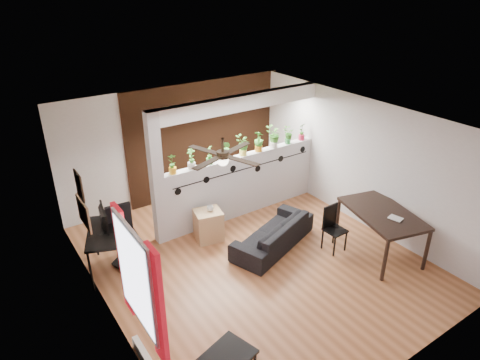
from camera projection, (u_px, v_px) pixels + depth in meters
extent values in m
cube|color=brown|center=(253.00, 261.00, 7.81)|extent=(6.30, 7.10, 0.10)
cube|color=#B7B7BA|center=(174.00, 143.00, 9.47)|extent=(6.30, 0.04, 2.90)
cube|color=#B7B7BA|center=(407.00, 297.00, 4.98)|extent=(6.30, 0.04, 2.90)
cube|color=#B7B7BA|center=(101.00, 246.00, 5.90)|extent=(0.04, 7.10, 2.90)
cube|color=#B7B7BA|center=(360.00, 162.00, 8.55)|extent=(0.04, 7.10, 2.90)
cube|color=white|center=(256.00, 119.00, 6.63)|extent=(6.30, 7.10, 0.10)
cube|color=#BCBCC1|center=(243.00, 185.00, 9.02)|extent=(3.60, 0.18, 1.35)
cube|color=white|center=(243.00, 102.00, 8.24)|extent=(3.60, 0.18, 0.30)
cube|color=#BCBCC1|center=(157.00, 180.00, 7.78)|extent=(0.22, 0.20, 2.60)
cube|color=#9C532D|center=(207.00, 137.00, 9.84)|extent=(3.90, 0.05, 2.60)
cube|color=black|center=(246.00, 169.00, 8.77)|extent=(3.31, 0.01, 0.02)
cylinder|color=black|center=(178.00, 192.00, 8.02)|extent=(0.14, 0.01, 0.14)
cylinder|color=black|center=(206.00, 180.00, 8.30)|extent=(0.14, 0.01, 0.14)
cylinder|color=black|center=(233.00, 169.00, 8.58)|extent=(0.14, 0.01, 0.14)
cylinder|color=black|center=(258.00, 169.00, 8.96)|extent=(0.14, 0.01, 0.14)
cylinder|color=black|center=(281.00, 159.00, 9.24)|extent=(0.14, 0.01, 0.14)
cylinder|color=black|center=(303.00, 149.00, 9.52)|extent=(0.14, 0.01, 0.14)
cube|color=white|center=(134.00, 277.00, 4.91)|extent=(0.02, 0.95, 1.25)
cube|color=white|center=(135.00, 276.00, 4.92)|extent=(0.04, 1.05, 1.35)
cube|color=red|center=(158.00, 307.00, 4.61)|extent=(0.06, 0.30, 1.55)
cube|color=red|center=(124.00, 261.00, 5.36)|extent=(0.06, 0.30, 1.55)
cube|color=#936847|center=(84.00, 213.00, 6.61)|extent=(0.03, 0.60, 0.45)
cube|color=#8C7259|center=(79.00, 186.00, 6.35)|extent=(0.03, 0.30, 0.40)
cube|color=black|center=(79.00, 186.00, 6.35)|extent=(0.02, 0.34, 0.44)
cylinder|color=black|center=(223.00, 145.00, 6.07)|extent=(0.04, 0.04, 0.20)
cylinder|color=black|center=(223.00, 155.00, 6.14)|extent=(0.18, 0.18, 0.10)
sphere|color=white|center=(223.00, 160.00, 6.18)|extent=(0.17, 0.17, 0.17)
cube|color=black|center=(237.00, 148.00, 6.39)|extent=(0.55, 0.29, 0.01)
cube|color=black|center=(205.00, 150.00, 6.32)|extent=(0.29, 0.55, 0.01)
cube|color=black|center=(208.00, 163.00, 5.89)|extent=(0.55, 0.29, 0.01)
cube|color=black|center=(242.00, 161.00, 5.96)|extent=(0.29, 0.55, 0.01)
cylinder|color=orange|center=(173.00, 171.00, 7.90)|extent=(0.14, 0.14, 0.12)
imported|color=#235E1A|center=(172.00, 161.00, 7.81)|extent=(0.25, 0.23, 0.30)
cylinder|color=silver|center=(192.00, 166.00, 8.10)|extent=(0.15, 0.15, 0.12)
imported|color=#235E1A|center=(191.00, 156.00, 8.01)|extent=(0.25, 0.27, 0.32)
cylinder|color=#358731|center=(210.00, 161.00, 8.30)|extent=(0.13, 0.13, 0.12)
imported|color=#235E1A|center=(209.00, 152.00, 8.22)|extent=(0.21, 0.23, 0.28)
cylinder|color=red|center=(227.00, 157.00, 8.50)|extent=(0.13, 0.13, 0.12)
imported|color=#235E1A|center=(227.00, 148.00, 8.42)|extent=(0.19, 0.22, 0.29)
cylinder|color=#DDD54E|center=(243.00, 152.00, 8.70)|extent=(0.15, 0.15, 0.12)
imported|color=#235E1A|center=(243.00, 143.00, 8.61)|extent=(0.22, 0.18, 0.32)
cylinder|color=orange|center=(259.00, 148.00, 8.90)|extent=(0.16, 0.16, 0.12)
imported|color=#235E1A|center=(259.00, 139.00, 8.81)|extent=(0.27, 0.28, 0.33)
cylinder|color=white|center=(274.00, 144.00, 9.10)|extent=(0.17, 0.17, 0.12)
imported|color=#235E1A|center=(274.00, 135.00, 9.00)|extent=(0.26, 0.21, 0.36)
cylinder|color=green|center=(288.00, 141.00, 9.30)|extent=(0.12, 0.12, 0.12)
imported|color=#235E1A|center=(288.00, 133.00, 9.22)|extent=(0.22, 0.23, 0.27)
cylinder|color=#C31F42|center=(301.00, 137.00, 9.50)|extent=(0.13, 0.13, 0.12)
imported|color=#235E1A|center=(302.00, 129.00, 9.42)|extent=(0.20, 0.17, 0.29)
imported|color=black|center=(273.00, 234.00, 8.08)|extent=(1.91, 1.25, 0.52)
cube|color=tan|center=(208.00, 225.00, 8.26)|extent=(0.59, 0.55, 0.61)
imported|color=gray|center=(210.00, 208.00, 8.13)|extent=(0.14, 0.14, 0.10)
cube|color=black|center=(105.00, 232.00, 7.18)|extent=(0.94, 1.24, 0.04)
cylinder|color=black|center=(91.00, 272.00, 6.85)|extent=(0.04, 0.04, 0.76)
cylinder|color=black|center=(123.00, 268.00, 6.95)|extent=(0.04, 0.04, 0.76)
cylinder|color=black|center=(95.00, 237.00, 7.75)|extent=(0.04, 0.04, 0.76)
cylinder|color=black|center=(124.00, 234.00, 7.85)|extent=(0.04, 0.04, 0.76)
imported|color=black|center=(101.00, 222.00, 7.24)|extent=(0.36, 0.11, 0.20)
cylinder|color=black|center=(128.00, 261.00, 7.65)|extent=(0.56, 0.56, 0.04)
cylinder|color=black|center=(126.00, 251.00, 7.55)|extent=(0.06, 0.06, 0.48)
cube|color=black|center=(124.00, 238.00, 7.44)|extent=(0.49, 0.49, 0.08)
cube|color=black|center=(119.00, 218.00, 7.46)|extent=(0.44, 0.10, 0.52)
cube|color=black|center=(383.00, 213.00, 7.66)|extent=(1.30, 1.73, 0.06)
cylinder|color=black|center=(385.00, 261.00, 7.09)|extent=(0.07, 0.07, 0.79)
cylinder|color=black|center=(427.00, 251.00, 7.35)|extent=(0.07, 0.07, 0.79)
cylinder|color=black|center=(338.00, 218.00, 8.33)|extent=(0.07, 0.07, 0.79)
cylinder|color=black|center=(375.00, 210.00, 8.60)|extent=(0.07, 0.07, 0.79)
imported|color=gray|center=(393.00, 220.00, 7.37)|extent=(0.22, 0.26, 0.02)
cube|color=black|center=(335.00, 230.00, 7.88)|extent=(0.37, 0.37, 0.03)
cube|color=black|center=(330.00, 216.00, 7.89)|extent=(0.34, 0.04, 0.45)
cube|color=black|center=(334.00, 246.00, 7.78)|extent=(0.02, 0.02, 0.42)
cube|color=black|center=(346.00, 241.00, 7.94)|extent=(0.02, 0.02, 0.42)
cube|color=black|center=(323.00, 229.00, 7.91)|extent=(0.02, 0.02, 0.87)
cube|color=black|center=(335.00, 224.00, 8.06)|extent=(0.02, 0.02, 0.87)
cylinder|color=black|center=(229.00, 347.00, 5.72)|extent=(0.04, 0.04, 0.39)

